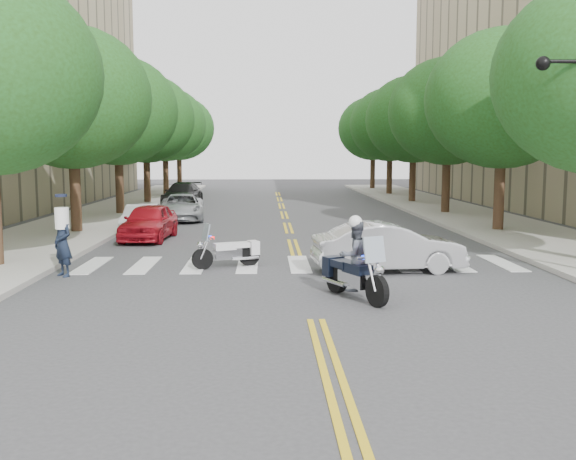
{
  "coord_description": "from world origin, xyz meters",
  "views": [
    {
      "loc": [
        -1.0,
        -12.55,
        3.34
      ],
      "look_at": [
        -0.41,
        4.39,
        1.3
      ],
      "focal_mm": 40.0,
      "sensor_mm": 36.0,
      "label": 1
    }
  ],
  "objects_px": {
    "motorcycle_police": "(354,262)",
    "convertible": "(388,247)",
    "motorcycle_parked": "(232,252)",
    "officer_standing": "(63,243)"
  },
  "relations": [
    {
      "from": "motorcycle_police",
      "to": "convertible",
      "type": "height_order",
      "value": "motorcycle_police"
    },
    {
      "from": "motorcycle_parked",
      "to": "motorcycle_police",
      "type": "bearing_deg",
      "value": -167.41
    },
    {
      "from": "motorcycle_police",
      "to": "officer_standing",
      "type": "relative_size",
      "value": 1.24
    },
    {
      "from": "motorcycle_parked",
      "to": "officer_standing",
      "type": "relative_size",
      "value": 1.09
    },
    {
      "from": "motorcycle_parked",
      "to": "officer_standing",
      "type": "distance_m",
      "value": 4.7
    },
    {
      "from": "motorcycle_police",
      "to": "officer_standing",
      "type": "height_order",
      "value": "motorcycle_police"
    },
    {
      "from": "motorcycle_police",
      "to": "convertible",
      "type": "bearing_deg",
      "value": -139.04
    },
    {
      "from": "motorcycle_police",
      "to": "officer_standing",
      "type": "xyz_separation_m",
      "value": [
        -7.51,
        2.94,
        0.04
      ]
    },
    {
      "from": "motorcycle_parked",
      "to": "convertible",
      "type": "height_order",
      "value": "convertible"
    },
    {
      "from": "officer_standing",
      "to": "motorcycle_police",
      "type": "bearing_deg",
      "value": 21.27
    }
  ]
}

